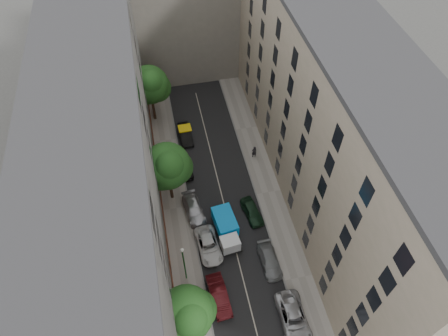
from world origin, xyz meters
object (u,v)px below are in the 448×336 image
object	(u,v)px
car_left_2	(208,245)
car_right_1	(270,261)
car_left_5	(185,134)
pedestrian	(254,152)
car_left_3	(194,209)
lamp_post	(184,261)
tree_near	(188,315)
tree_far	(150,86)
car_right_2	(252,211)
tarp_truck	(226,229)
car_left_1	(219,296)
car_left_4	(186,167)
tree_mid	(168,167)
car_right_0	(294,318)

from	to	relation	value
car_left_2	car_right_1	bearing A→B (deg)	-31.88
car_left_5	pedestrian	xyz separation A→B (m)	(8.02, -5.18, 0.33)
car_left_3	lamp_post	distance (m)	8.59
tree_near	car_right_1	bearing A→B (deg)	30.57
tree_far	pedestrian	world-z (taller)	tree_far
car_right_2	tree_far	xyz separation A→B (m)	(-9.10, 17.96, 5.18)
car_left_3	tree_near	size ratio (longest dim) A/B	0.63
tarp_truck	car_left_1	bearing A→B (deg)	-114.46
car_right_2	car_left_2	bearing A→B (deg)	-159.05
tree_far	car_left_1	bearing A→B (deg)	-82.54
car_left_4	tarp_truck	bearing A→B (deg)	-73.47
tarp_truck	car_left_3	world-z (taller)	tarp_truck
car_right_2	tree_mid	distance (m)	10.67
tarp_truck	car_right_0	distance (m)	11.28
car_left_2	car_right_2	bearing A→B (deg)	24.90
car_left_5	tree_near	world-z (taller)	tree_near
car_left_2	tree_far	distance (m)	22.06
car_right_0	lamp_post	size ratio (longest dim) A/B	0.89
car_left_3	car_right_1	world-z (taller)	car_left_3
car_left_4	lamp_post	distance (m)	14.58
car_left_4	car_left_5	world-z (taller)	car_left_5
car_left_3	tree_mid	bearing A→B (deg)	121.63
car_left_5	car_right_1	xyz separation A→B (m)	(5.88, -19.80, -0.07)
car_left_3	car_left_4	bearing A→B (deg)	82.43
car_right_1	lamp_post	size ratio (longest dim) A/B	0.73
tarp_truck	car_left_5	distance (m)	15.71
car_left_3	car_left_4	size ratio (longest dim) A/B	1.20
car_left_1	car_left_5	xyz separation A→B (m)	(0.00, 22.40, -0.04)
tarp_truck	car_left_1	distance (m)	7.22
lamp_post	tree_mid	bearing A→B (deg)	90.36
tree_mid	tarp_truck	bearing A→B (deg)	-50.30
car_left_1	car_left_2	distance (m)	5.60
car_left_4	tree_near	distance (m)	20.17
car_left_4	pedestrian	bearing A→B (deg)	2.47
car_right_1	car_left_3	bearing A→B (deg)	129.13
car_left_5	car_right_1	distance (m)	20.65
car_left_3	car_right_0	size ratio (longest dim) A/B	0.86
car_left_4	tree_far	size ratio (longest dim) A/B	0.46
car_left_1	pedestrian	distance (m)	19.00
car_left_2	tree_far	bearing A→B (deg)	94.56
car_left_2	car_right_0	bearing A→B (deg)	-60.02
car_left_5	tree_mid	xyz separation A→B (m)	(-2.87, -9.43, 4.95)
tarp_truck	tree_far	xyz separation A→B (m)	(-5.70, 19.90, 4.55)
car_left_2	car_right_1	xyz separation A→B (m)	(5.88, -3.00, -0.04)
car_left_4	pedestrian	distance (m)	8.84
car_right_0	tarp_truck	bearing A→B (deg)	111.94
tree_far	lamp_post	distance (m)	24.11
car_left_4	car_right_2	size ratio (longest dim) A/B	0.97
car_left_2	car_left_4	distance (m)	11.23
car_left_1	lamp_post	size ratio (longest dim) A/B	0.75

